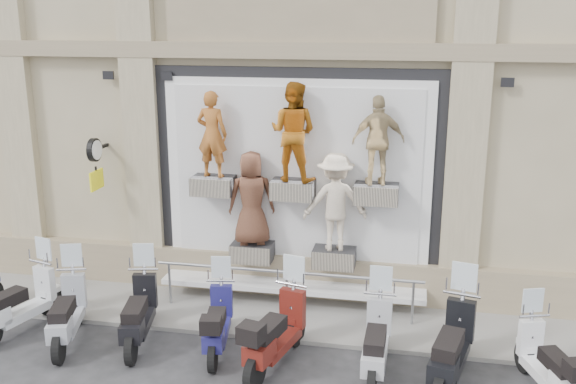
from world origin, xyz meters
name	(u,v)px	position (x,y,z in m)	size (l,w,h in m)	color
ground	(262,372)	(0.00, 0.00, 0.00)	(90.00, 90.00, 0.00)	#29292B
sidewalk	(288,313)	(0.00, 2.10, 0.04)	(16.00, 2.20, 0.08)	gray
shop_vitrine	(299,183)	(0.08, 2.73, 2.42)	(5.60, 0.95, 4.30)	black
guard_rail	(287,294)	(0.00, 2.00, 0.47)	(5.06, 0.10, 0.93)	#9EA0A5
clock_sign_bracket	(95,157)	(-3.90, 2.47, 2.80)	(0.10, 0.80, 1.02)	black
scooter_b	(19,291)	(-4.52, 0.52, 0.79)	(0.56, 1.94, 1.57)	silver
scooter_c	(66,300)	(-3.49, 0.32, 0.79)	(0.56, 1.93, 1.57)	gray
scooter_d	(138,300)	(-2.28, 0.54, 0.79)	(0.57, 1.95, 1.58)	black
scooter_e	(217,311)	(-0.88, 0.54, 0.73)	(0.53, 1.80, 1.47)	navy
scooter_f	(276,319)	(0.18, 0.26, 0.83)	(0.59, 2.04, 1.66)	#54140E
scooter_g	(377,328)	(1.76, 0.31, 0.78)	(0.56, 1.93, 1.57)	#9D9FA4
scooter_h	(453,332)	(2.89, 0.26, 0.86)	(0.62, 2.12, 1.73)	black
scooter_i	(549,351)	(4.26, 0.23, 0.72)	(0.52, 1.78, 1.45)	silver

